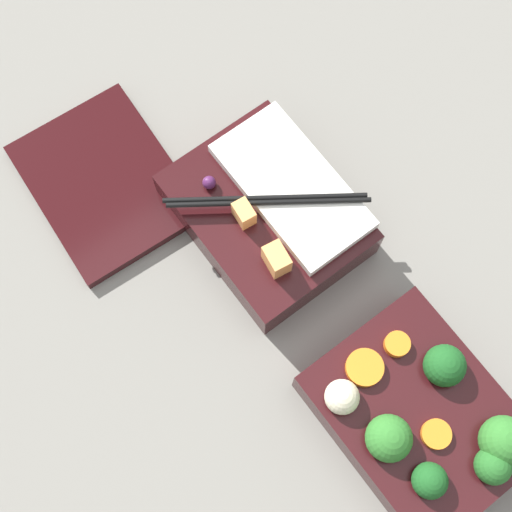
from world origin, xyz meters
TOP-DOWN VIEW (x-y plane):
  - ground_plane at (0.00, 0.00)m, footprint 3.00×3.00m
  - bento_tray_vegetable at (-0.12, 0.01)m, footprint 0.18×0.14m
  - bento_tray_rice at (0.12, -0.00)m, footprint 0.18×0.16m
  - bento_lid at (0.25, 0.11)m, footprint 0.19×0.15m

SIDE VIEW (x-z plane):
  - ground_plane at x=0.00m, z-range 0.00..0.00m
  - bento_lid at x=0.25m, z-range 0.00..0.01m
  - bento_tray_rice at x=0.12m, z-range -0.01..0.06m
  - bento_tray_vegetable at x=-0.12m, z-range -0.01..0.07m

